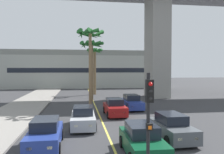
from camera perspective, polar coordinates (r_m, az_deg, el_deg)
The scene contains 12 objects.
lane_stripe_center at distance 23.38m, azimuth -3.49°, elevation -8.66°, with size 0.14×56.00×0.01m, color #DBCC4C.
pier_building_backdrop at distance 54.83m, azimuth -6.17°, elevation 1.87°, with size 37.35×8.04×8.55m.
car_queue_front at distance 25.02m, azimuth 4.87°, elevation -6.30°, with size 1.93×4.15×1.56m.
car_queue_second at distance 15.00m, azimuth 14.54°, elevation -11.98°, with size 1.93×4.15×1.56m.
car_queue_third at distance 21.73m, azimuth 0.68°, elevation -7.56°, with size 1.90×4.13×1.56m.
car_queue_fourth at distance 13.66m, azimuth -16.20°, elevation -13.39°, with size 1.88×4.12×1.56m.
car_queue_fifth at distance 17.41m, azimuth -7.17°, elevation -9.98°, with size 1.87×4.12×1.56m.
car_queue_sixth at distance 12.12m, azimuth 7.42°, elevation -15.34°, with size 1.88×4.13×1.56m.
traffic_light_median_near at distance 7.92m, azimuth 9.08°, elevation -9.80°, with size 0.24×0.37×4.20m.
palm_tree_near_median at distance 31.32m, azimuth -5.06°, elevation 6.31°, with size 3.31×3.34×8.14m.
palm_tree_mid_median at distance 39.14m, azimuth -4.31°, elevation 4.62°, with size 2.76×2.78×7.88m.
palm_tree_far_median at distance 24.44m, azimuth -5.42°, elevation 8.56°, with size 2.98×2.95×8.55m.
Camera 1 is at (-1.83, 1.10, 4.33)m, focal length 37.01 mm.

